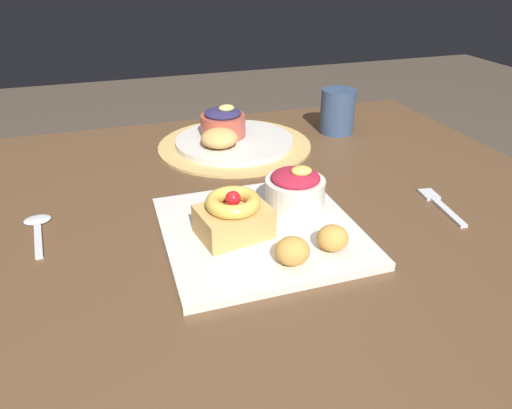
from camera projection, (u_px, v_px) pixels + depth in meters
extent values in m
cube|color=brown|center=(198.00, 222.00, 0.76)|extent=(1.30, 0.91, 0.04)
cylinder|color=brown|center=(365.00, 238.00, 1.39)|extent=(0.07, 0.07, 0.69)
cylinder|color=tan|center=(235.00, 145.00, 1.00)|extent=(0.32, 0.32, 0.00)
cube|color=silver|center=(260.00, 231.00, 0.69)|extent=(0.28, 0.28, 0.01)
cube|color=tan|center=(234.00, 222.00, 0.66)|extent=(0.11, 0.09, 0.04)
torus|color=#E5BC4C|center=(233.00, 202.00, 0.64)|extent=(0.09, 0.09, 0.02)
sphere|color=red|center=(233.00, 199.00, 0.64)|extent=(0.02, 0.02, 0.02)
cylinder|color=silver|center=(295.00, 195.00, 0.72)|extent=(0.09, 0.09, 0.05)
ellipsoid|color=#A31E33|center=(296.00, 177.00, 0.71)|extent=(0.08, 0.08, 0.02)
ellipsoid|color=#E5CC56|center=(301.00, 171.00, 0.70)|extent=(0.03, 0.03, 0.01)
ellipsoid|color=gold|center=(333.00, 238.00, 0.63)|extent=(0.04, 0.04, 0.04)
ellipsoid|color=gold|center=(292.00, 251.00, 0.60)|extent=(0.05, 0.04, 0.04)
cylinder|color=silver|center=(235.00, 141.00, 0.99)|extent=(0.25, 0.25, 0.01)
cylinder|color=#B24C3D|center=(223.00, 126.00, 1.00)|extent=(0.10, 0.10, 0.05)
ellipsoid|color=#28234C|center=(223.00, 113.00, 0.98)|extent=(0.08, 0.08, 0.02)
ellipsoid|color=#EAD666|center=(226.00, 108.00, 0.98)|extent=(0.03, 0.03, 0.01)
ellipsoid|color=tan|center=(220.00, 138.00, 0.94)|extent=(0.08, 0.08, 0.04)
cube|color=silver|center=(448.00, 212.00, 0.75)|extent=(0.02, 0.09, 0.00)
cube|color=silver|center=(429.00, 194.00, 0.80)|extent=(0.03, 0.04, 0.00)
cube|color=silver|center=(38.00, 240.00, 0.67)|extent=(0.02, 0.10, 0.00)
ellipsoid|color=silver|center=(37.00, 220.00, 0.72)|extent=(0.04, 0.03, 0.00)
cylinder|color=#334766|center=(337.00, 111.00, 1.05)|extent=(0.08, 0.08, 0.10)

